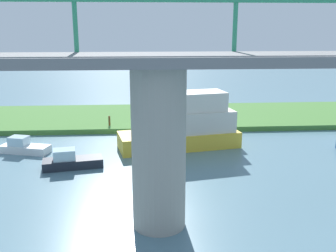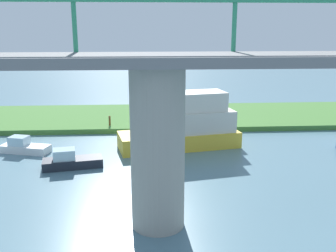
{
  "view_description": "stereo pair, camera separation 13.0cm",
  "coord_description": "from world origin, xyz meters",
  "px_view_note": "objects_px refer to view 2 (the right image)",
  "views": [
    {
      "loc": [
        3.4,
        36.22,
        10.09
      ],
      "look_at": [
        1.27,
        5.0,
        2.0
      ],
      "focal_mm": 41.45,
      "sensor_mm": 36.0,
      "label": 1
    },
    {
      "loc": [
        3.27,
        36.23,
        10.09
      ],
      "look_at": [
        1.27,
        5.0,
        2.0
      ],
      "focal_mm": 41.45,
      "sensor_mm": 36.0,
      "label": 2
    }
  ],
  "objects_px": {
    "bridge_pylon": "(158,149)",
    "motorboat_red": "(183,125)",
    "person_on_bank": "(218,115)",
    "houseboat_blue": "(71,161)",
    "motorboat_white": "(24,147)",
    "mooring_post": "(110,121)"
  },
  "relations": [
    {
      "from": "houseboat_blue",
      "to": "motorboat_white",
      "type": "bearing_deg",
      "value": -40.39
    },
    {
      "from": "motorboat_red",
      "to": "motorboat_white",
      "type": "xyz_separation_m",
      "value": [
        13.2,
        0.66,
        -1.45
      ]
    },
    {
      "from": "person_on_bank",
      "to": "motorboat_red",
      "type": "height_order",
      "value": "motorboat_red"
    },
    {
      "from": "mooring_post",
      "to": "houseboat_blue",
      "type": "distance_m",
      "value": 10.56
    },
    {
      "from": "motorboat_red",
      "to": "motorboat_white",
      "type": "relative_size",
      "value": 2.51
    },
    {
      "from": "bridge_pylon",
      "to": "mooring_post",
      "type": "xyz_separation_m",
      "value": [
        4.06,
        -19.23,
        -3.17
      ]
    },
    {
      "from": "person_on_bank",
      "to": "motorboat_white",
      "type": "height_order",
      "value": "person_on_bank"
    },
    {
      "from": "bridge_pylon",
      "to": "motorboat_red",
      "type": "xyz_separation_m",
      "value": [
        -2.65,
        -13.34,
        -2.23
      ]
    },
    {
      "from": "motorboat_white",
      "to": "person_on_bank",
      "type": "bearing_deg",
      "value": -157.14
    },
    {
      "from": "motorboat_red",
      "to": "mooring_post",
      "type": "bearing_deg",
      "value": -41.28
    },
    {
      "from": "bridge_pylon",
      "to": "houseboat_blue",
      "type": "height_order",
      "value": "bridge_pylon"
    },
    {
      "from": "mooring_post",
      "to": "motorboat_white",
      "type": "bearing_deg",
      "value": 45.27
    },
    {
      "from": "motorboat_white",
      "to": "houseboat_blue",
      "type": "bearing_deg",
      "value": 139.61
    },
    {
      "from": "bridge_pylon",
      "to": "houseboat_blue",
      "type": "distance_m",
      "value": 11.35
    },
    {
      "from": "mooring_post",
      "to": "motorboat_red",
      "type": "xyz_separation_m",
      "value": [
        -6.71,
        5.89,
        0.95
      ]
    },
    {
      "from": "mooring_post",
      "to": "houseboat_blue",
      "type": "height_order",
      "value": "mooring_post"
    },
    {
      "from": "bridge_pylon",
      "to": "motorboat_red",
      "type": "bearing_deg",
      "value": -101.24
    },
    {
      "from": "motorboat_red",
      "to": "houseboat_blue",
      "type": "height_order",
      "value": "motorboat_red"
    },
    {
      "from": "mooring_post",
      "to": "motorboat_white",
      "type": "distance_m",
      "value": 9.24
    },
    {
      "from": "bridge_pylon",
      "to": "mooring_post",
      "type": "distance_m",
      "value": 19.9
    },
    {
      "from": "person_on_bank",
      "to": "houseboat_blue",
      "type": "height_order",
      "value": "person_on_bank"
    },
    {
      "from": "mooring_post",
      "to": "motorboat_white",
      "type": "height_order",
      "value": "mooring_post"
    }
  ]
}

